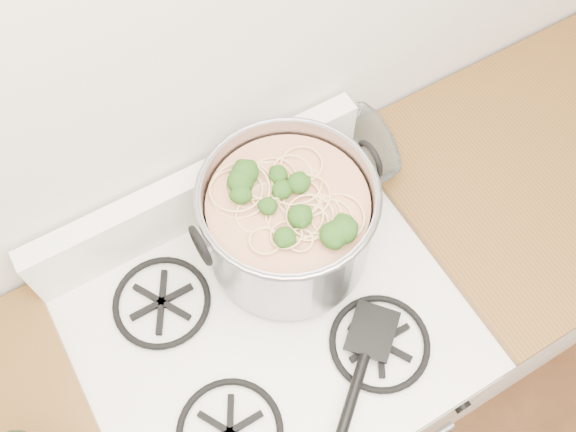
{
  "coord_description": "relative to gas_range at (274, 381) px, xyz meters",
  "views": [
    {
      "loc": [
        -0.18,
        0.88,
        2.16
      ],
      "look_at": [
        0.12,
        1.39,
        1.06
      ],
      "focal_mm": 40.0,
      "sensor_mm": 36.0,
      "label": 1
    }
  ],
  "objects": [
    {
      "name": "gas_range",
      "position": [
        0.0,
        0.0,
        0.0
      ],
      "size": [
        0.76,
        0.66,
        0.92
      ],
      "color": "white",
      "rests_on": "ground"
    },
    {
      "name": "counter_right",
      "position": [
        0.88,
        0.0,
        0.02
      ],
      "size": [
        1.0,
        0.65,
        0.92
      ],
      "color": "silver",
      "rests_on": "ground"
    },
    {
      "name": "stock_pot",
      "position": [
        0.12,
        0.13,
        0.6
      ],
      "size": [
        0.38,
        0.35,
        0.24
      ],
      "color": "gray",
      "rests_on": "gas_range"
    },
    {
      "name": "spatula",
      "position": [
        0.17,
        -0.12,
        0.5
      ],
      "size": [
        0.42,
        0.42,
        0.02
      ],
      "primitive_type": null,
      "rotation": [
        0.0,
        0.0,
        -0.87
      ],
      "color": "black",
      "rests_on": "gas_range"
    },
    {
      "name": "glass_bowl",
      "position": [
        0.33,
        0.25,
        0.5
      ],
      "size": [
        0.11,
        0.11,
        0.02
      ],
      "primitive_type": "imported",
      "rotation": [
        0.0,
        0.0,
        -0.18
      ],
      "color": "white",
      "rests_on": "gas_range"
    }
  ]
}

